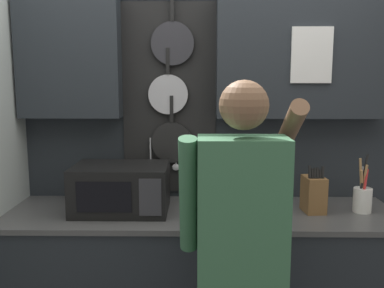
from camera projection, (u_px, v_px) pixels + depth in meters
base_cabinet_counter at (202, 286)px, 2.55m from camera, size 2.25×0.65×0.93m
back_wall_unit at (206, 109)px, 2.67m from camera, size 2.82×0.22×2.46m
microwave at (121, 188)px, 2.46m from camera, size 0.54×0.38×0.27m
knife_block at (314, 194)px, 2.45m from camera, size 0.12×0.16×0.28m
utensil_crock at (362, 197)px, 2.45m from camera, size 0.10×0.10×0.34m
person at (241, 238)px, 1.85m from camera, size 0.54×0.60×1.68m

